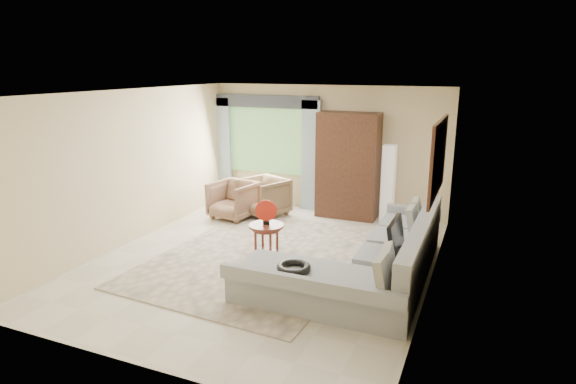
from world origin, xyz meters
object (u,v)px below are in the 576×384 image
at_px(armoire, 348,166).
at_px(floor_lamp, 388,183).
at_px(armchair_right, 264,197).
at_px(tv_screen, 396,237).
at_px(coffee_table, 266,240).
at_px(sectional_sofa, 375,265).
at_px(armchair_left, 233,200).
at_px(potted_plant, 227,191).

height_order(armoire, floor_lamp, armoire).
xyz_separation_m(armchair_right, armoire, (1.58, 0.60, 0.66)).
relative_size(tv_screen, coffee_table, 1.34).
relative_size(sectional_sofa, armchair_left, 4.22).
bearing_deg(armchair_left, potted_plant, 137.37).
bearing_deg(floor_lamp, armchair_right, -164.62).
bearing_deg(coffee_table, armoire, 77.70).
xyz_separation_m(sectional_sofa, potted_plant, (-3.96, 2.81, 0.00)).
relative_size(tv_screen, potted_plant, 1.30).
bearing_deg(armchair_right, floor_lamp, 39.16).
height_order(armchair_left, armchair_right, armchair_right).
distance_m(armchair_right, floor_lamp, 2.50).
bearing_deg(coffee_table, armchair_right, 116.68).
bearing_deg(armoire, armchair_right, -159.38).
bearing_deg(sectional_sofa, potted_plant, 144.67).
relative_size(armchair_left, floor_lamp, 0.55).
height_order(coffee_table, armchair_left, armchair_left).
bearing_deg(potted_plant, floor_lamp, 2.39).
bearing_deg(tv_screen, armchair_left, 152.26).
height_order(sectional_sofa, armoire, armoire).
relative_size(coffee_table, floor_lamp, 0.37).
distance_m(coffee_table, armchair_left, 2.20).
distance_m(armchair_left, potted_plant, 1.13).
bearing_deg(sectional_sofa, armchair_right, 140.73).
relative_size(sectional_sofa, armoire, 1.65).
xyz_separation_m(tv_screen, potted_plant, (-4.23, 2.78, -0.43)).
distance_m(tv_screen, armchair_left, 4.04).
bearing_deg(armchair_left, coffee_table, -36.26).
xyz_separation_m(sectional_sofa, tv_screen, (0.27, 0.03, 0.44)).
height_order(sectional_sofa, floor_lamp, floor_lamp).
height_order(tv_screen, potted_plant, tv_screen).
distance_m(sectional_sofa, tv_screen, 0.51).
height_order(tv_screen, armchair_right, tv_screen).
bearing_deg(armoire, armchair_left, -154.27).
distance_m(armoire, floor_lamp, 0.86).
bearing_deg(coffee_table, tv_screen, -7.08).
bearing_deg(floor_lamp, sectional_sofa, -81.67).
xyz_separation_m(armoire, floor_lamp, (0.80, 0.06, -0.30)).
bearing_deg(coffee_table, sectional_sofa, -9.00).
bearing_deg(armchair_left, sectional_sofa, -18.99).
height_order(potted_plant, armoire, armoire).
distance_m(sectional_sofa, armchair_right, 3.64).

